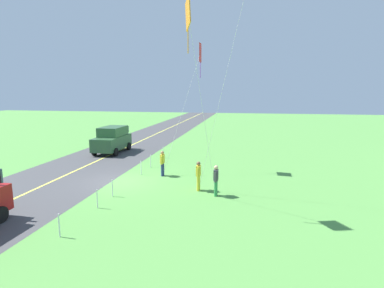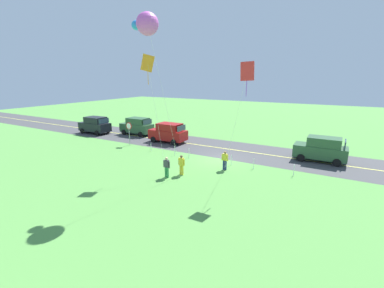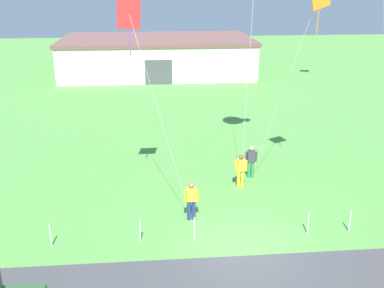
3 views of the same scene
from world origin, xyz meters
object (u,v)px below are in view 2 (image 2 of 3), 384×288
Objects in this scene: person_adult_companion at (225,160)px; person_child_watcher at (167,167)px; car_parked_east_near at (137,126)px; stop_sign at (129,129)px; person_adult_near at (181,164)px; car_parked_west_near at (321,149)px; kite_blue_mid at (247,73)px; car_suv_foreground at (168,133)px; car_parked_east_far at (95,125)px; kite_red_low at (147,24)px; kite_yellow_high at (148,65)px.

person_child_watcher is at bearing -24.97° from person_adult_companion.
car_parked_east_near is 1.72× the size of stop_sign.
person_adult_near is at bearing -2.30° from person_child_watcher.
car_parked_west_near reaches higher than person_child_watcher.
person_adult_near is 0.19× the size of kite_blue_mid.
car_suv_foreground is 11.54m from car_parked_east_far.
car_parked_east_far is 22.26m from kite_red_low.
kite_blue_mid is (-4.64, -0.69, 6.77)m from person_adult_near.
person_adult_companion is (-2.48, -2.71, 0.00)m from person_adult_near.
person_child_watcher is (-6.25, 9.24, -0.29)m from car_suv_foreground.
kite_blue_mid is at bearing 163.69° from car_parked_east_far.
car_parked_east_near and car_parked_west_near have the same top height.
kite_blue_mid is 7.60m from kite_yellow_high.
kite_yellow_high is at bearing 5.47° from kite_blue_mid.
kite_red_low is 7.03m from kite_blue_mid.
car_parked_west_near is 1.72× the size of stop_sign.
car_parked_west_near is at bearing -176.50° from car_parked_east_far.
person_adult_near is 3.68m from person_adult_companion.
kite_blue_mid is 0.92× the size of kite_yellow_high.
car_suv_foreground is 15.48m from kite_red_low.
kite_blue_mid is at bearing 82.17° from person_adult_near.
person_adult_companion is 1.00× the size of person_child_watcher.
car_parked_east_near is at bearing -43.93° from kite_yellow_high.
stop_sign is 0.30× the size of kite_blue_mid.
car_parked_east_far is 19.90m from person_adult_near.
car_parked_east_near is 2.75× the size of person_child_watcher.
person_adult_companion is at bearing 169.80° from stop_sign.
car_parked_east_near is 20.77m from kite_blue_mid.
person_adult_companion is 0.19× the size of kite_blue_mid.
person_adult_near is 1.23m from person_child_watcher.
car_suv_foreground is at bearing -104.91° from person_adult_companion.
person_adult_companion is at bearing -152.98° from kite_yellow_high.
person_adult_companion and person_child_watcher have the same top height.
car_parked_west_near is 11.54m from kite_blue_mid.
car_parked_east_far is (11.51, 0.77, 0.00)m from car_suv_foreground.
person_adult_near is at bearing 45.12° from car_parked_west_near.
kite_yellow_high reaches higher than kite_blue_mid.
person_child_watcher is at bearing 138.99° from car_parked_east_near.
person_adult_companion is at bearing 121.23° from person_adult_near.
car_parked_east_near is 5.60m from stop_sign.
car_suv_foreground is 10.76m from person_adult_near.
car_suv_foreground is at bearing 166.71° from car_parked_east_near.
car_parked_west_near reaches higher than person_adult_near.
car_parked_east_far reaches higher than person_child_watcher.
car_suv_foreground is 10.91m from person_adult_companion.
car_parked_east_near is 1.00× the size of car_parked_east_far.
car_suv_foreground is 0.39× the size of kite_red_low.
car_parked_east_far is 0.39× the size of kite_red_low.
car_parked_east_near is 16.24m from person_child_watcher.
car_parked_east_near is at bearing -57.46° from stop_sign.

